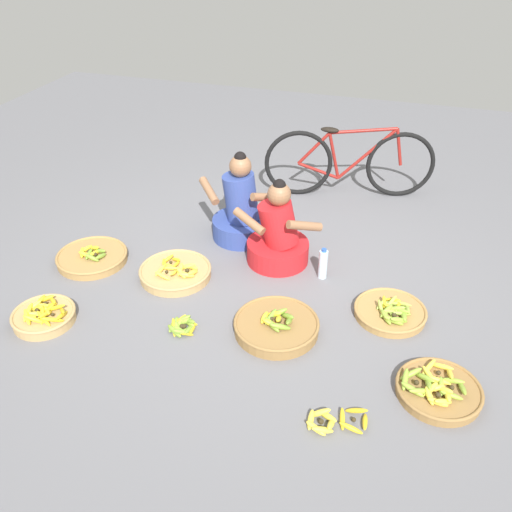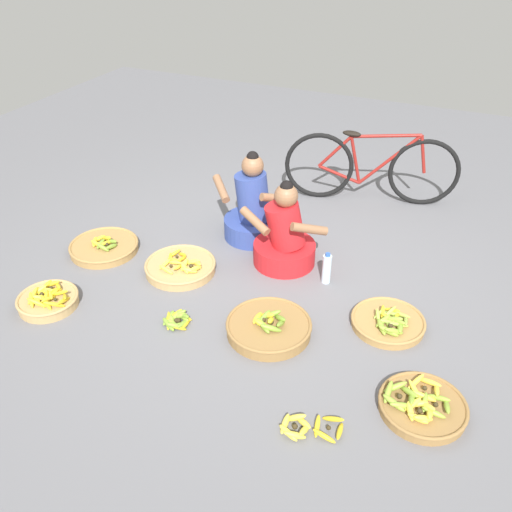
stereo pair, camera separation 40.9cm
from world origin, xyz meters
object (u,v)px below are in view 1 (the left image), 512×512
object	(u,v)px
banana_basket_near_vendor	(92,257)
vendor_woman_behind	(241,211)
banana_basket_front_left	(391,312)
water_bottle	(323,264)
banana_basket_back_left	(438,389)
banana_basket_near_bicycle	(276,325)
banana_basket_mid_left	(44,315)
vendor_woman_front	(278,237)
banana_basket_back_right	(176,272)
loose_bananas_front_right	(183,326)
loose_bananas_back_center	(332,421)
bicycle_leaning	(349,163)

from	to	relation	value
banana_basket_near_vendor	vendor_woman_behind	bearing A→B (deg)	35.52
banana_basket_front_left	water_bottle	size ratio (longest dim) A/B	1.96
banana_basket_back_left	banana_basket_near_bicycle	xyz separation A→B (m)	(-1.11, 0.27, 0.01)
banana_basket_mid_left	banana_basket_near_bicycle	distance (m)	1.69
vendor_woman_front	banana_basket_mid_left	bearing A→B (deg)	-137.57
banana_basket_near_bicycle	banana_basket_back_right	bearing A→B (deg)	157.40
banana_basket_front_left	loose_bananas_front_right	world-z (taller)	banana_basket_front_left
banana_basket_near_bicycle	banana_basket_back_left	bearing A→B (deg)	-13.73
banana_basket_front_left	loose_bananas_front_right	distance (m)	1.52
vendor_woman_front	banana_basket_back_left	bearing A→B (deg)	-40.40
water_bottle	banana_basket_near_vendor	bearing A→B (deg)	-169.32
banana_basket_front_left	loose_bananas_back_center	xyz separation A→B (m)	(-0.22, -1.11, -0.01)
banana_basket_front_left	vendor_woman_behind	bearing A→B (deg)	152.16
banana_basket_mid_left	banana_basket_near_vendor	bearing A→B (deg)	96.61
vendor_woman_behind	bicycle_leaning	size ratio (longest dim) A/B	0.49
banana_basket_mid_left	banana_basket_front_left	size ratio (longest dim) A/B	0.86
banana_basket_back_right	banana_basket_back_left	bearing A→B (deg)	-17.95
vendor_woman_front	banana_basket_back_right	bearing A→B (deg)	-146.63
banana_basket_back_left	banana_basket_mid_left	distance (m)	2.75
banana_basket_front_left	loose_bananas_back_center	distance (m)	1.13
vendor_woman_behind	banana_basket_back_left	world-z (taller)	vendor_woman_behind
loose_bananas_front_right	water_bottle	bearing A→B (deg)	49.02
loose_bananas_back_center	water_bottle	distance (m)	1.50
banana_basket_mid_left	banana_basket_front_left	world-z (taller)	banana_basket_mid_left
vendor_woman_front	banana_basket_back_left	size ratio (longest dim) A/B	1.42
bicycle_leaning	banana_basket_back_left	xyz separation A→B (m)	(1.00, -2.55, -0.31)
vendor_woman_behind	banana_basket_back_left	size ratio (longest dim) A/B	1.54
banana_basket_front_left	banana_basket_near_vendor	bearing A→B (deg)	-179.54
bicycle_leaning	banana_basket_near_vendor	xyz separation A→B (m)	(-1.84, -1.88, -0.31)
loose_bananas_back_center	banana_basket_near_vendor	bearing A→B (deg)	154.29
vendor_woman_front	banana_basket_near_bicycle	size ratio (longest dim) A/B	1.24
banana_basket_front_left	water_bottle	distance (m)	0.68
vendor_woman_front	water_bottle	size ratio (longest dim) A/B	2.78
vendor_woman_front	banana_basket_back_left	distance (m)	1.78
bicycle_leaning	loose_bananas_front_right	distance (m)	2.59
vendor_woman_behind	banana_basket_back_right	distance (m)	0.85
banana_basket_mid_left	vendor_woman_front	bearing A→B (deg)	42.43
banana_basket_front_left	bicycle_leaning	bearing A→B (deg)	109.09
banana_basket_back_right	banana_basket_near_bicycle	xyz separation A→B (m)	(0.96, -0.40, 0.01)
banana_basket_back_left	water_bottle	world-z (taller)	water_bottle
banana_basket_front_left	banana_basket_near_vendor	world-z (taller)	banana_basket_near_vendor
loose_bananas_front_right	water_bottle	world-z (taller)	water_bottle
banana_basket_back_left	banana_basket_front_left	size ratio (longest dim) A/B	1.00
banana_basket_back_left	banana_basket_near_bicycle	distance (m)	1.15
banana_basket_back_left	banana_basket_near_vendor	size ratio (longest dim) A/B	0.90
banana_basket_mid_left	loose_bananas_front_right	bearing A→B (deg)	12.41
vendor_woman_front	banana_basket_back_right	world-z (taller)	vendor_woman_front
banana_basket_near_bicycle	water_bottle	size ratio (longest dim) A/B	2.25
vendor_woman_behind	banana_basket_near_bicycle	bearing A→B (deg)	-60.50
banana_basket_front_left	loose_bananas_front_right	bearing A→B (deg)	-156.79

